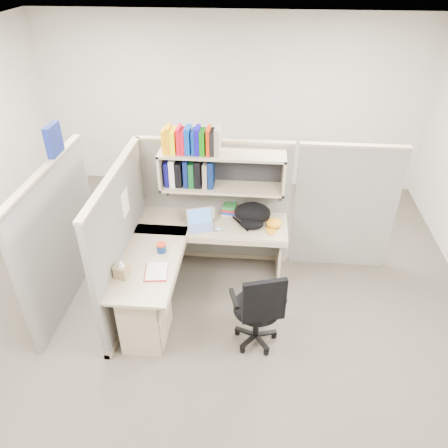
# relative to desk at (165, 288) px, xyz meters

# --- Properties ---
(ground) EXTENTS (6.00, 6.00, 0.00)m
(ground) POSITION_rel_desk_xyz_m (0.41, 0.29, -0.44)
(ground) COLOR #3A342D
(ground) RESTS_ON ground
(room_shell) EXTENTS (6.00, 6.00, 6.00)m
(room_shell) POSITION_rel_desk_xyz_m (0.41, 0.29, 1.18)
(room_shell) COLOR beige
(room_shell) RESTS_ON ground
(cubicle) EXTENTS (3.79, 1.84, 1.95)m
(cubicle) POSITION_rel_desk_xyz_m (0.04, 0.74, 0.47)
(cubicle) COLOR #5C5C58
(cubicle) RESTS_ON ground
(desk) EXTENTS (1.74, 1.75, 0.73)m
(desk) POSITION_rel_desk_xyz_m (0.00, 0.00, 0.00)
(desk) COLOR gray
(desk) RESTS_ON ground
(laptop) EXTENTS (0.38, 0.38, 0.22)m
(laptop) POSITION_rel_desk_xyz_m (0.29, 0.72, 0.40)
(laptop) COLOR #B4B4B8
(laptop) RESTS_ON desk
(backpack) EXTENTS (0.50, 0.44, 0.25)m
(backpack) POSITION_rel_desk_xyz_m (0.87, 0.86, 0.42)
(backpack) COLOR black
(backpack) RESTS_ON desk
(orange_cap) EXTENTS (0.23, 0.25, 0.10)m
(orange_cap) POSITION_rel_desk_xyz_m (1.12, 0.84, 0.34)
(orange_cap) COLOR orange
(orange_cap) RESTS_ON desk
(snack_canister) EXTENTS (0.10, 0.10, 0.10)m
(snack_canister) POSITION_rel_desk_xyz_m (-0.07, 0.25, 0.34)
(snack_canister) COLOR navy
(snack_canister) RESTS_ON desk
(tissue_box) EXTENTS (0.15, 0.15, 0.20)m
(tissue_box) POSITION_rel_desk_xyz_m (-0.37, -0.18, 0.39)
(tissue_box) COLOR #9A8057
(tissue_box) RESTS_ON desk
(mouse) EXTENTS (0.10, 0.08, 0.03)m
(mouse) POSITION_rel_desk_xyz_m (0.49, 0.71, 0.31)
(mouse) COLOR #95B1D4
(mouse) RESTS_ON desk
(paper_cup) EXTENTS (0.09, 0.09, 0.11)m
(paper_cup) POSITION_rel_desk_xyz_m (0.38, 0.99, 0.34)
(paper_cup) COLOR white
(paper_cup) RESTS_ON desk
(book_stack) EXTENTS (0.21, 0.26, 0.12)m
(book_stack) POSITION_rel_desk_xyz_m (0.59, 1.11, 0.35)
(book_stack) COLOR gray
(book_stack) RESTS_ON desk
(loose_paper) EXTENTS (0.25, 0.31, 0.00)m
(loose_paper) POSITION_rel_desk_xyz_m (-0.05, -0.08, 0.29)
(loose_paper) COLOR silver
(loose_paper) RESTS_ON desk
(task_chair) EXTENTS (0.56, 0.52, 0.99)m
(task_chair) POSITION_rel_desk_xyz_m (0.98, -0.28, -0.09)
(task_chair) COLOR black
(task_chair) RESTS_ON ground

